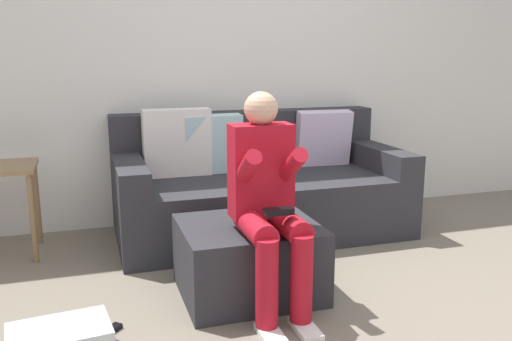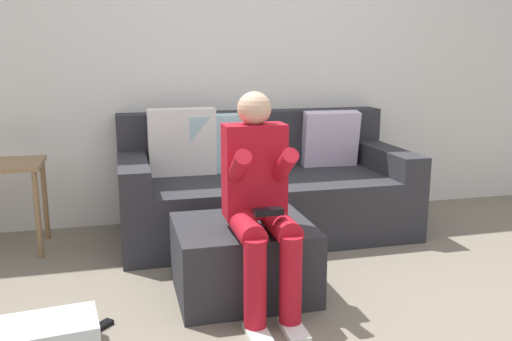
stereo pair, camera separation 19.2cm
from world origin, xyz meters
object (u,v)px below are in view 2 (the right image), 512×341
object	(u,v)px
storage_bin	(48,339)
remote_under_side_table	(57,323)
ottoman	(243,259)
remote_by_storage_bin	(100,327)
person_seated	(260,198)
side_table	(3,179)
couch_sectional	(262,188)

from	to	relation	value
storage_bin	remote_under_side_table	distance (m)	0.28
ottoman	remote_by_storage_bin	bearing A→B (deg)	-163.30
person_seated	remote_under_side_table	world-z (taller)	person_seated
remote_by_storage_bin	side_table	bearing A→B (deg)	70.46
side_table	remote_by_storage_bin	distance (m)	1.48
couch_sectional	storage_bin	size ratio (longest dim) A/B	4.91
ottoman	remote_by_storage_bin	xyz separation A→B (m)	(-0.76, -0.23, -0.19)
ottoman	storage_bin	bearing A→B (deg)	-156.77
ottoman	remote_under_side_table	distance (m)	0.99
couch_sectional	person_seated	size ratio (longest dim) A/B	1.86
side_table	remote_by_storage_bin	xyz separation A→B (m)	(0.61, -1.26, -0.48)
remote_under_side_table	remote_by_storage_bin	bearing A→B (deg)	-68.04
remote_by_storage_bin	person_seated	bearing A→B (deg)	-43.04
side_table	couch_sectional	bearing A→B (deg)	-0.31
storage_bin	remote_under_side_table	world-z (taller)	storage_bin
ottoman	side_table	bearing A→B (deg)	142.97
couch_sectional	ottoman	xyz separation A→B (m)	(-0.38, -1.02, -0.13)
couch_sectional	storage_bin	world-z (taller)	couch_sectional
couch_sectional	remote_under_side_table	world-z (taller)	couch_sectional
storage_bin	side_table	distance (m)	1.55
couch_sectional	ottoman	distance (m)	1.09
side_table	remote_under_side_table	size ratio (longest dim) A/B	3.51
remote_by_storage_bin	remote_under_side_table	size ratio (longest dim) A/B	0.84
couch_sectional	ottoman	bearing A→B (deg)	-110.28
storage_bin	side_table	size ratio (longest dim) A/B	0.70
person_seated	storage_bin	size ratio (longest dim) A/B	2.65
storage_bin	ottoman	bearing A→B (deg)	23.23
storage_bin	remote_under_side_table	xyz separation A→B (m)	(0.00, 0.28, -0.07)
ottoman	side_table	xyz separation A→B (m)	(-1.36, 1.03, 0.29)
ottoman	remote_under_side_table	bearing A→B (deg)	-171.83
remote_under_side_table	couch_sectional	bearing A→B (deg)	-3.43
couch_sectional	remote_by_storage_bin	bearing A→B (deg)	-132.27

